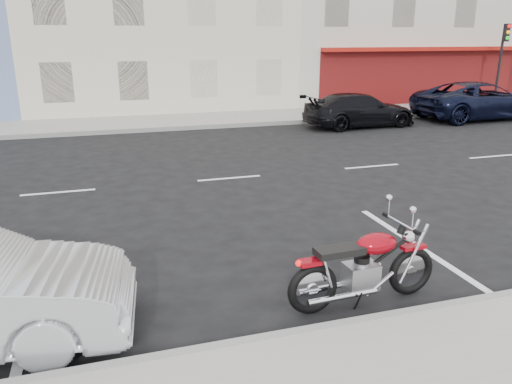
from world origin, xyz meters
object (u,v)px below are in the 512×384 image
fire_hydrant (468,98)px  suv_far (479,100)px  traffic_light (502,55)px  motorcycle (414,260)px  car_far (359,110)px

fire_hydrant → suv_far: (-1.54, -2.54, 0.25)m
fire_hydrant → traffic_light: bearing=-6.4°
motorcycle → car_far: 13.41m
fire_hydrant → motorcycle: size_ratio=0.33×
traffic_light → motorcycle: (-14.55, -14.72, -2.06)m
fire_hydrant → car_far: car_far is taller
suv_far → car_far: 5.79m
suv_far → traffic_light: bearing=-53.8°
motorcycle → suv_far: suv_far is taller
motorcycle → suv_far: 16.88m
traffic_light → car_far: (-8.82, -2.60, -1.91)m
fire_hydrant → motorcycle: (-13.05, -14.89, -0.04)m
traffic_light → suv_far: 4.25m
motorcycle → car_far: bearing=62.0°
car_far → motorcycle: bearing=151.3°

